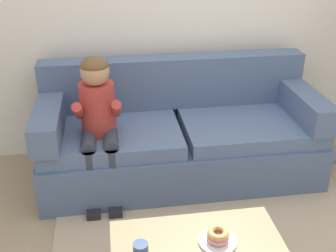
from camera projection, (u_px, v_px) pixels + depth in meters
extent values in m
plane|color=#9E896B|center=(218.00, 235.00, 2.89)|extent=(10.00, 10.00, 0.00)
cube|color=slate|center=(180.00, 155.00, 3.49)|extent=(2.24, 0.90, 0.38)
cube|color=slate|center=(112.00, 136.00, 3.26)|extent=(1.08, 0.74, 0.12)
cube|color=slate|center=(249.00, 127.00, 3.41)|extent=(1.08, 0.74, 0.12)
cube|color=slate|center=(174.00, 81.00, 3.56)|extent=(2.24, 0.20, 0.44)
cube|color=slate|center=(49.00, 118.00, 3.17)|extent=(0.20, 0.90, 0.22)
cube|color=slate|center=(302.00, 102.00, 3.44)|extent=(0.20, 0.90, 0.22)
cube|color=#937551|center=(198.00, 248.00, 2.24)|extent=(0.94, 0.54, 0.04)
cylinder|color=#937551|center=(254.00, 242.00, 2.57)|extent=(0.04, 0.04, 0.36)
cylinder|color=#AD3833|center=(98.00, 108.00, 3.11)|extent=(0.26, 0.26, 0.40)
sphere|color=tan|center=(95.00, 72.00, 2.95)|extent=(0.21, 0.21, 0.21)
ellipsoid|color=brown|center=(94.00, 65.00, 2.93)|extent=(0.20, 0.20, 0.12)
cylinder|color=#333847|center=(89.00, 141.00, 3.05)|extent=(0.11, 0.30, 0.11)
cylinder|color=#333847|center=(91.00, 178.00, 3.02)|extent=(0.09, 0.09, 0.44)
cube|color=black|center=(94.00, 210.00, 3.09)|extent=(0.10, 0.20, 0.06)
cylinder|color=#AD3833|center=(78.00, 111.00, 2.98)|extent=(0.07, 0.29, 0.23)
cylinder|color=#333847|center=(111.00, 139.00, 3.07)|extent=(0.11, 0.30, 0.11)
cylinder|color=#333847|center=(113.00, 177.00, 3.04)|extent=(0.09, 0.09, 0.44)
cube|color=black|center=(115.00, 208.00, 3.11)|extent=(0.10, 0.20, 0.06)
cylinder|color=#AD3833|center=(116.00, 109.00, 3.02)|extent=(0.07, 0.29, 0.23)
cylinder|color=white|center=(218.00, 241.00, 2.25)|extent=(0.21, 0.21, 0.01)
torus|color=pink|center=(218.00, 238.00, 2.24)|extent=(0.14, 0.14, 0.04)
torus|color=tan|center=(218.00, 233.00, 2.22)|extent=(0.17, 0.17, 0.04)
cylinder|color=#334C72|center=(141.00, 251.00, 2.14)|extent=(0.08, 0.08, 0.09)
cylinder|color=slate|center=(329.00, 154.00, 3.86)|extent=(0.30, 0.30, 0.03)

